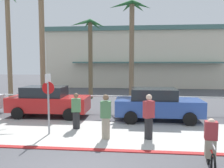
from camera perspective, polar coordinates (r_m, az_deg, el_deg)
ground_plane at (r=16.16m, az=-0.35°, el=-5.64°), size 80.00×80.00×0.00m
sidewalk_strip at (r=10.56m, az=-3.77°, el=-11.51°), size 44.00×4.00×0.02m
curb_paint at (r=8.70m, az=-6.03°, el=-15.23°), size 44.00×0.24×0.03m
building_backdrop at (r=31.79m, az=7.79°, el=6.20°), size 24.34×9.41×7.16m
rail_fence at (r=14.54m, az=-0.99°, el=-3.50°), size 23.46×0.08×1.04m
stop_sign_bike_lane at (r=10.36m, az=-14.93°, el=-2.57°), size 0.52×0.56×2.56m
palm_tree_2 at (r=20.92m, az=-23.45°, el=14.03°), size 3.16×2.91×8.63m
palm_tree_3 at (r=17.62m, az=-16.51°, el=16.90°), size 3.73×3.37×8.78m
palm_tree_4 at (r=20.23m, az=-5.32°, el=10.13°), size 2.97×2.83×6.59m
palm_tree_5 at (r=18.11m, az=4.66°, el=12.95°), size 3.10×3.23×7.58m
car_red_1 at (r=13.95m, az=-14.95°, el=-3.94°), size 4.40×2.02×1.69m
car_blue_2 at (r=12.69m, az=10.72°, el=-4.76°), size 4.40×2.02×1.69m
cyclist_red_0 at (r=7.51m, az=22.43°, el=-13.47°), size 0.39×1.80×1.50m
pedestrian_0 at (r=11.11m, az=-8.52°, el=-6.72°), size 0.43×0.36×1.65m
pedestrian_1 at (r=9.64m, az=8.73°, el=-8.09°), size 0.48×0.45×1.80m
pedestrian_2 at (r=9.56m, az=-1.49°, el=-8.19°), size 0.40×0.32×1.79m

